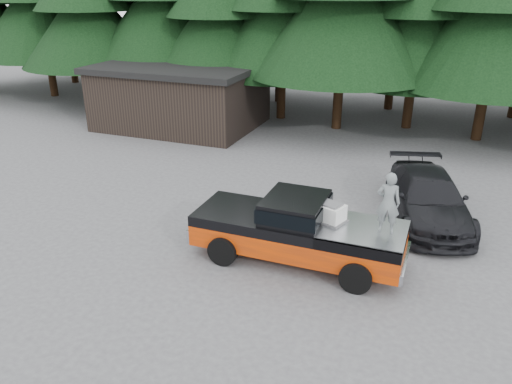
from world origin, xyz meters
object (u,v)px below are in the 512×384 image
(parked_car, at_px, (428,198))
(utility_building, at_px, (181,95))
(air_compressor, at_px, (331,214))
(pickup_truck, at_px, (297,239))
(man_on_bed, at_px, (388,203))

(parked_car, distance_m, utility_building, 15.26)
(parked_car, bearing_deg, utility_building, 134.93)
(air_compressor, distance_m, parked_car, 4.69)
(pickup_truck, relative_size, parked_car, 1.12)
(pickup_truck, bearing_deg, air_compressor, 5.24)
(air_compressor, xyz_separation_m, parked_car, (2.34, 3.99, -0.79))
(parked_car, bearing_deg, man_on_bed, -118.14)
(man_on_bed, height_order, utility_building, utility_building)
(pickup_truck, distance_m, parked_car, 5.19)
(man_on_bed, distance_m, parked_car, 4.36)
(man_on_bed, bearing_deg, air_compressor, -5.68)
(air_compressor, bearing_deg, utility_building, 153.86)
(pickup_truck, relative_size, air_compressor, 8.75)
(man_on_bed, xyz_separation_m, parked_car, (0.88, 4.05, -1.37))
(pickup_truck, distance_m, air_compressor, 1.26)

